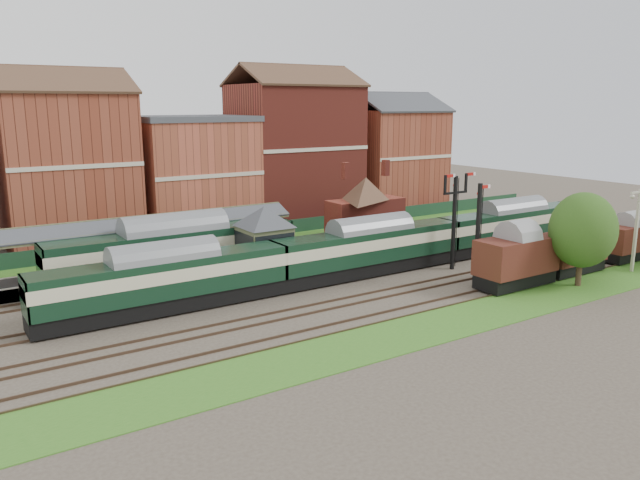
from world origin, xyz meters
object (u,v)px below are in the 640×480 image
signal_box (265,241)px  platform_railcar (175,250)px  dmu_train (370,247)px  goods_van_a (516,258)px  semaphore_bracket (455,216)px

signal_box → platform_railcar: (-6.22, 3.25, -0.55)m
dmu_train → goods_van_a: goods_van_a is taller
signal_box → dmu_train: signal_box is taller
signal_box → semaphore_bracket: bearing=-20.9°
semaphore_bracket → goods_van_a: 6.91m
dmu_train → goods_van_a: 11.49m
dmu_train → goods_van_a: size_ratio=7.79×
platform_railcar → semaphore_bracket: bearing=-22.9°
platform_railcar → goods_van_a: (21.43, -15.50, -0.34)m
semaphore_bracket → goods_van_a: size_ratio=1.22×
goods_van_a → semaphore_bracket: bearing=91.5°
goods_van_a → signal_box: bearing=141.2°
semaphore_bracket → platform_railcar: 23.17m
signal_box → goods_van_a: size_ratio=0.89×
semaphore_bracket → goods_van_a: (0.17, -6.50, -2.33)m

